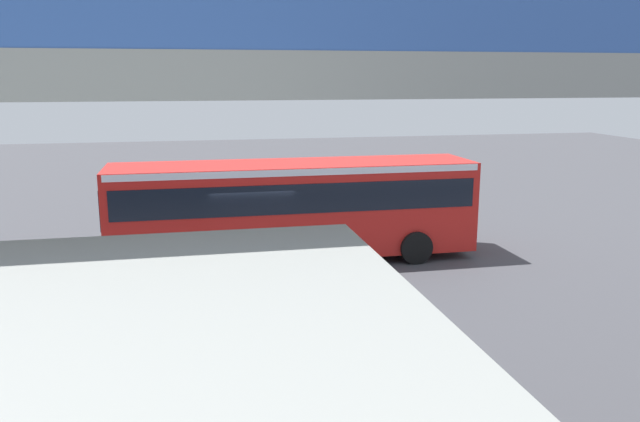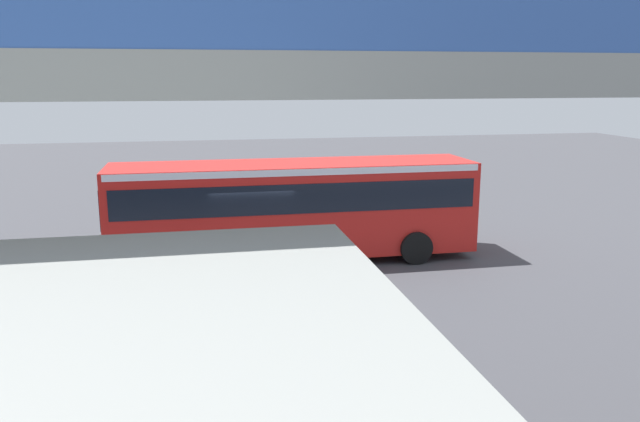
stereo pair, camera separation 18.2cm
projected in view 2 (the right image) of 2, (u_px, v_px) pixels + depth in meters
The scene contains 8 objects.
ground at pixel (251, 263), 19.93m from camera, with size 80.00×80.00×0.00m, color #424247.
city_bus at pixel (294, 202), 20.00m from camera, with size 11.54×2.85×3.15m.
pedestrian at pixel (295, 213), 23.06m from camera, with size 0.38×0.38×1.79m.
traffic_sign at pixel (356, 186), 22.88m from camera, with size 0.08×0.60×2.80m.
lane_dash_leftmost at pixel (354, 239), 22.90m from camera, with size 2.00×0.20×0.01m, color silver.
lane_dash_left at pixel (245, 244), 22.13m from camera, with size 2.00×0.20×0.01m, color silver.
lane_dash_centre at pixel (127, 251), 21.36m from camera, with size 2.00×0.20×0.01m, color silver.
pedestrian_overpass at pixel (323, 110), 7.88m from camera, with size 30.68×2.60×7.18m.
Camera 2 is at (1.61, 19.19, 5.82)m, focal length 35.19 mm.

